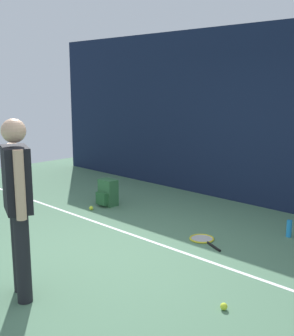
# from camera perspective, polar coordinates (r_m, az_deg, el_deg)

# --- Properties ---
(ground_plane) EXTENTS (12.00, 12.00, 0.00)m
(ground_plane) POSITION_cam_1_polar(r_m,az_deg,el_deg) (5.20, -3.13, -11.51)
(ground_plane) COLOR #4C7556
(back_fence) EXTENTS (10.00, 0.10, 2.93)m
(back_fence) POSITION_cam_1_polar(r_m,az_deg,el_deg) (7.19, 14.66, 6.57)
(back_fence) COLOR #141E38
(back_fence) RESTS_ON ground
(court_line) EXTENTS (9.00, 0.05, 0.00)m
(court_line) POSITION_cam_1_polar(r_m,az_deg,el_deg) (5.56, 1.14, -9.91)
(court_line) COLOR white
(court_line) RESTS_ON ground
(tennis_player) EXTENTS (0.50, 0.36, 1.70)m
(tennis_player) POSITION_cam_1_polar(r_m,az_deg,el_deg) (4.12, -16.80, -3.89)
(tennis_player) COLOR black
(tennis_player) RESTS_ON ground
(tennis_racket) EXTENTS (0.63, 0.43, 0.03)m
(tennis_racket) POSITION_cam_1_polar(r_m,az_deg,el_deg) (5.69, 7.43, -9.38)
(tennis_racket) COLOR black
(tennis_racket) RESTS_ON ground
(backpack) EXTENTS (0.30, 0.28, 0.44)m
(backpack) POSITION_cam_1_polar(r_m,az_deg,el_deg) (7.16, -5.28, -3.33)
(backpack) COLOR #2D6038
(backpack) RESTS_ON ground
(tennis_ball_near_player) EXTENTS (0.07, 0.07, 0.07)m
(tennis_ball_near_player) POSITION_cam_1_polar(r_m,az_deg,el_deg) (6.97, -7.42, -5.30)
(tennis_ball_near_player) COLOR #CCE033
(tennis_ball_near_player) RESTS_ON ground
(tennis_ball_by_fence) EXTENTS (0.07, 0.07, 0.07)m
(tennis_ball_by_fence) POSITION_cam_1_polar(r_m,az_deg,el_deg) (4.11, 10.17, -17.65)
(tennis_ball_by_fence) COLOR #CCE033
(tennis_ball_by_fence) RESTS_ON ground
(tennis_ball_mid_court) EXTENTS (0.07, 0.07, 0.07)m
(tennis_ball_mid_court) POSITION_cam_1_polar(r_m,az_deg,el_deg) (7.50, -4.33, -4.04)
(tennis_ball_mid_court) COLOR #CCE033
(tennis_ball_mid_court) RESTS_ON ground
(water_bottle) EXTENTS (0.07, 0.07, 0.23)m
(water_bottle) POSITION_cam_1_polar(r_m,az_deg,el_deg) (6.04, 18.35, -7.64)
(water_bottle) COLOR #268CD8
(water_bottle) RESTS_ON ground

